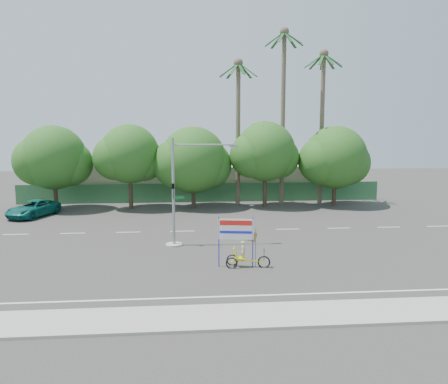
{
  "coord_description": "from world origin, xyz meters",
  "views": [
    {
      "loc": [
        -1.61,
        -23.96,
        7.4
      ],
      "look_at": [
        0.77,
        3.87,
        3.5
      ],
      "focal_mm": 35.0,
      "sensor_mm": 36.0,
      "label": 1
    }
  ],
  "objects": [
    {
      "name": "tree_far_left",
      "position": [
        -14.05,
        18.0,
        4.76
      ],
      "size": [
        7.14,
        6.0,
        7.96
      ],
      "color": "#473828",
      "rests_on": "ground"
    },
    {
      "name": "traffic_signal",
      "position": [
        -2.2,
        3.98,
        2.92
      ],
      "size": [
        4.72,
        1.1,
        7.0
      ],
      "color": "gray",
      "rests_on": "ground"
    },
    {
      "name": "tree_far_right",
      "position": [
        12.95,
        18.0,
        4.64
      ],
      "size": [
        7.38,
        6.2,
        7.94
      ],
      "color": "#473828",
      "rests_on": "ground"
    },
    {
      "name": "pickup_truck",
      "position": [
        -15.02,
        14.75,
        0.71
      ],
      "size": [
        4.06,
        5.64,
        1.42
      ],
      "primitive_type": "imported",
      "rotation": [
        0.0,
        0.0,
        -0.37
      ],
      "color": "#0D5F56",
      "rests_on": "ground"
    },
    {
      "name": "trike_billboard",
      "position": [
        1.27,
        -0.96,
        1.14
      ],
      "size": [
        2.84,
        0.9,
        2.82
      ],
      "rotation": [
        0.0,
        0.0,
        -0.17
      ],
      "color": "black",
      "rests_on": "ground"
    },
    {
      "name": "ground",
      "position": [
        0.0,
        0.0,
        0.0
      ],
      "size": [
        120.0,
        120.0,
        0.0
      ],
      "primitive_type": "plane",
      "color": "#33302D",
      "rests_on": "ground"
    },
    {
      "name": "fence",
      "position": [
        0.0,
        21.5,
        1.0
      ],
      "size": [
        38.0,
        0.08,
        2.0
      ],
      "primitive_type": "cube",
      "color": "#336B3D",
      "rests_on": "ground"
    },
    {
      "name": "tree_left",
      "position": [
        -7.05,
        18.0,
        5.06
      ],
      "size": [
        6.66,
        5.6,
        8.07
      ],
      "color": "#473828",
      "rests_on": "ground"
    },
    {
      "name": "building_right",
      "position": [
        8.0,
        26.0,
        1.8
      ],
      "size": [
        14.0,
        8.0,
        3.6
      ],
      "primitive_type": "cube",
      "color": "#BAB094",
      "rests_on": "ground"
    },
    {
      "name": "building_left",
      "position": [
        -10.0,
        26.0,
        2.0
      ],
      "size": [
        12.0,
        8.0,
        4.0
      ],
      "primitive_type": "cube",
      "color": "#BAB094",
      "rests_on": "ground"
    },
    {
      "name": "sidewalk_near",
      "position": [
        0.0,
        -7.5,
        0.06
      ],
      "size": [
        50.0,
        2.4,
        0.12
      ],
      "primitive_type": "cube",
      "color": "gray",
      "rests_on": "ground"
    },
    {
      "name": "palm_short",
      "position": [
        3.5,
        19.5,
        8.86
      ],
      "size": [
        3.73,
        3.79,
        14.45
      ],
      "color": "#70604C",
      "rests_on": "ground"
    },
    {
      "name": "palm_tall",
      "position": [
        8.0,
        19.5,
        10.46
      ],
      "size": [
        3.73,
        3.79,
        17.45
      ],
      "color": "#70604C",
      "rests_on": "ground"
    },
    {
      "name": "tree_right",
      "position": [
        5.95,
        18.0,
        5.24
      ],
      "size": [
        6.9,
        5.8,
        8.36
      ],
      "color": "#473828",
      "rests_on": "ground"
    },
    {
      "name": "palm_mid",
      "position": [
        12.0,
        19.5,
        9.4
      ],
      "size": [
        3.73,
        3.79,
        15.45
      ],
      "color": "#70604C",
      "rests_on": "ground"
    },
    {
      "name": "tree_center",
      "position": [
        -1.05,
        18.0,
        4.47
      ],
      "size": [
        7.62,
        6.4,
        7.85
      ],
      "color": "#473828",
      "rests_on": "ground"
    }
  ]
}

